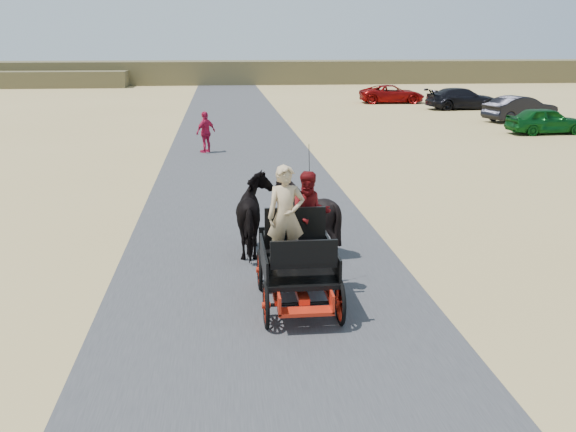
{
  "coord_description": "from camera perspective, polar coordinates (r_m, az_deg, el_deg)",
  "views": [
    {
      "loc": [
        -0.76,
        -9.33,
        4.58
      ],
      "look_at": [
        0.52,
        2.89,
        1.2
      ],
      "focal_mm": 40.0,
      "sensor_mm": 36.0,
      "label": 1
    }
  ],
  "objects": [
    {
      "name": "road",
      "position": [
        10.42,
        -1.19,
        -10.67
      ],
      "size": [
        6.0,
        140.0,
        0.01
      ],
      "primitive_type": "cube",
      "color": "#38383A",
      "rests_on": "ground"
    },
    {
      "name": "ground",
      "position": [
        10.42,
        -1.19,
        -10.7
      ],
      "size": [
        140.0,
        140.0,
        0.0
      ],
      "primitive_type": "plane",
      "color": "tan"
    },
    {
      "name": "car_a",
      "position": [
        35.08,
        21.95,
        7.87
      ],
      "size": [
        3.99,
        1.77,
        1.33
      ],
      "primitive_type": "imported",
      "rotation": [
        0.0,
        0.0,
        1.62
      ],
      "color": "#0C4C19",
      "rests_on": "ground"
    },
    {
      "name": "car_b",
      "position": [
        40.05,
        19.96,
        8.95
      ],
      "size": [
        4.7,
        2.76,
        1.46
      ],
      "primitive_type": "imported",
      "rotation": [
        0.0,
        0.0,
        1.86
      ],
      "color": "black",
      "rests_on": "ground"
    },
    {
      "name": "car_d",
      "position": [
        49.58,
        9.22,
        10.66
      ],
      "size": [
        4.91,
        2.42,
        1.34
      ],
      "primitive_type": "imported",
      "rotation": [
        0.0,
        0.0,
        1.53
      ],
      "color": "maroon",
      "rests_on": "ground"
    },
    {
      "name": "car_c",
      "position": [
        46.02,
        15.23,
        10.04
      ],
      "size": [
        5.07,
        2.32,
        1.44
      ],
      "primitive_type": "imported",
      "rotation": [
        0.0,
        0.0,
        1.63
      ],
      "color": "black",
      "rests_on": "ground"
    },
    {
      "name": "horse_right",
      "position": [
        14.25,
        1.61,
        0.18
      ],
      "size": [
        1.37,
        1.54,
        1.7
      ],
      "primitive_type": "imported",
      "rotation": [
        0.0,
        0.0,
        3.14
      ],
      "color": "black",
      "rests_on": "ground"
    },
    {
      "name": "driver_man",
      "position": [
        11.13,
        -0.19,
        -0.05
      ],
      "size": [
        0.66,
        0.43,
        1.8
      ],
      "primitive_type": "imported",
      "color": "tan",
      "rests_on": "carriage"
    },
    {
      "name": "ridge_far",
      "position": [
        71.42,
        -5.5,
        12.59
      ],
      "size": [
        140.0,
        6.0,
        2.4
      ],
      "primitive_type": "cube",
      "color": "brown",
      "rests_on": "ground"
    },
    {
      "name": "carriage",
      "position": [
        11.5,
        0.84,
        -6.15
      ],
      "size": [
        1.3,
        2.4,
        0.72
      ],
      "primitive_type": null,
      "color": "black",
      "rests_on": "ground"
    },
    {
      "name": "pedestrian",
      "position": [
        27.24,
        -7.32,
        7.41
      ],
      "size": [
        1.02,
        1.01,
        1.73
      ],
      "primitive_type": "imported",
      "rotation": [
        0.0,
        0.0,
        3.91
      ],
      "color": "#B0143A",
      "rests_on": "ground"
    },
    {
      "name": "passenger_woman",
      "position": [
        11.75,
        1.97,
        0.2
      ],
      "size": [
        0.77,
        0.6,
        1.58
      ],
      "primitive_type": "imported",
      "color": "#660C0F",
      "rests_on": "carriage"
    },
    {
      "name": "horse_left",
      "position": [
        14.15,
        -2.81,
        0.06
      ],
      "size": [
        0.91,
        2.01,
        1.7
      ],
      "primitive_type": "imported",
      "rotation": [
        0.0,
        0.0,
        3.14
      ],
      "color": "black",
      "rests_on": "ground"
    }
  ]
}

